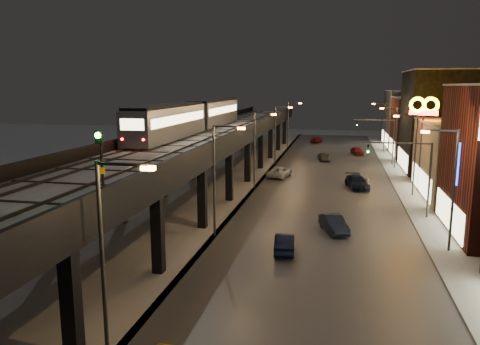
{
  "coord_description": "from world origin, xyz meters",
  "views": [
    {
      "loc": [
        8.82,
        -22.01,
        11.97
      ],
      "look_at": [
        1.02,
        14.79,
        5.0
      ],
      "focal_mm": 35.0,
      "sensor_mm": 36.0,
      "label": 1
    }
  ],
  "objects_px": {
    "subway_train": "(195,116)",
    "car_mid_dark": "(324,157)",
    "car_far_white": "(316,140)",
    "car_onc_white": "(357,183)",
    "car_onc_dark": "(360,184)",
    "car_onc_red": "(357,151)",
    "car_near_white": "(285,243)",
    "car_onc_silver": "(334,225)",
    "rail_signal": "(100,151)",
    "car_mid_silver": "(279,172)"
  },
  "relations": [
    {
      "from": "car_onc_silver",
      "to": "car_onc_dark",
      "type": "relative_size",
      "value": 0.93
    },
    {
      "from": "car_near_white",
      "to": "car_onc_dark",
      "type": "distance_m",
      "value": 24.02
    },
    {
      "from": "car_mid_silver",
      "to": "car_onc_silver",
      "type": "bearing_deg",
      "value": 117.0
    },
    {
      "from": "car_near_white",
      "to": "car_far_white",
      "type": "xyz_separation_m",
      "value": [
        -1.09,
        67.97,
        0.01
      ]
    },
    {
      "from": "subway_train",
      "to": "car_near_white",
      "type": "bearing_deg",
      "value": -58.53
    },
    {
      "from": "car_mid_dark",
      "to": "car_onc_white",
      "type": "distance_m",
      "value": 21.3
    },
    {
      "from": "subway_train",
      "to": "car_mid_dark",
      "type": "distance_m",
      "value": 27.4
    },
    {
      "from": "subway_train",
      "to": "car_onc_red",
      "type": "height_order",
      "value": "subway_train"
    },
    {
      "from": "car_onc_red",
      "to": "subway_train",
      "type": "bearing_deg",
      "value": -140.71
    },
    {
      "from": "car_far_white",
      "to": "rail_signal",
      "type": "bearing_deg",
      "value": 103.94
    },
    {
      "from": "car_mid_silver",
      "to": "car_mid_dark",
      "type": "relative_size",
      "value": 1.16
    },
    {
      "from": "car_onc_silver",
      "to": "car_onc_red",
      "type": "bearing_deg",
      "value": 66.42
    },
    {
      "from": "car_onc_dark",
      "to": "car_onc_white",
      "type": "bearing_deg",
      "value": 178.46
    },
    {
      "from": "car_near_white",
      "to": "car_mid_dark",
      "type": "bearing_deg",
      "value": -97.0
    },
    {
      "from": "car_onc_silver",
      "to": "car_onc_red",
      "type": "relative_size",
      "value": 1.04
    },
    {
      "from": "car_onc_dark",
      "to": "subway_train",
      "type": "bearing_deg",
      "value": -175.91
    },
    {
      "from": "car_far_white",
      "to": "car_onc_white",
      "type": "height_order",
      "value": "car_onc_white"
    },
    {
      "from": "car_mid_dark",
      "to": "car_onc_dark",
      "type": "bearing_deg",
      "value": 96.43
    },
    {
      "from": "car_onc_dark",
      "to": "car_onc_red",
      "type": "relative_size",
      "value": 1.12
    },
    {
      "from": "car_onc_silver",
      "to": "car_near_white",
      "type": "bearing_deg",
      "value": -141.54
    },
    {
      "from": "subway_train",
      "to": "car_mid_silver",
      "type": "height_order",
      "value": "subway_train"
    },
    {
      "from": "subway_train",
      "to": "car_onc_silver",
      "type": "xyz_separation_m",
      "value": [
        17.2,
        -17.0,
        -7.67
      ]
    },
    {
      "from": "car_near_white",
      "to": "car_onc_silver",
      "type": "bearing_deg",
      "value": -127.48
    },
    {
      "from": "car_far_white",
      "to": "car_onc_red",
      "type": "distance_m",
      "value": 18.11
    },
    {
      "from": "subway_train",
      "to": "car_onc_dark",
      "type": "xyz_separation_m",
      "value": [
        20.04,
        0.71,
        -7.73
      ]
    },
    {
      "from": "car_near_white",
      "to": "car_onc_white",
      "type": "relative_size",
      "value": 0.79
    },
    {
      "from": "car_far_white",
      "to": "car_onc_red",
      "type": "xyz_separation_m",
      "value": [
        7.97,
        -16.26,
        0.01
      ]
    },
    {
      "from": "car_onc_white",
      "to": "car_onc_red",
      "type": "relative_size",
      "value": 1.28
    },
    {
      "from": "car_mid_dark",
      "to": "car_far_white",
      "type": "height_order",
      "value": "car_far_white"
    },
    {
      "from": "car_onc_silver",
      "to": "car_onc_white",
      "type": "relative_size",
      "value": 0.81
    },
    {
      "from": "car_onc_dark",
      "to": "car_onc_white",
      "type": "relative_size",
      "value": 0.88
    },
    {
      "from": "car_mid_silver",
      "to": "car_far_white",
      "type": "distance_m",
      "value": 39.84
    },
    {
      "from": "subway_train",
      "to": "car_mid_dark",
      "type": "height_order",
      "value": "subway_train"
    },
    {
      "from": "car_mid_silver",
      "to": "car_mid_dark",
      "type": "distance_m",
      "value": 16.65
    },
    {
      "from": "car_mid_silver",
      "to": "car_onc_white",
      "type": "bearing_deg",
      "value": 161.97
    },
    {
      "from": "subway_train",
      "to": "car_onc_white",
      "type": "distance_m",
      "value": 21.08
    },
    {
      "from": "car_far_white",
      "to": "car_onc_dark",
      "type": "xyz_separation_m",
      "value": [
        7.38,
        -44.79,
        -0.05
      ]
    },
    {
      "from": "car_mid_silver",
      "to": "car_far_white",
      "type": "xyz_separation_m",
      "value": [
        2.87,
        39.74,
        -0.04
      ]
    },
    {
      "from": "car_mid_silver",
      "to": "car_far_white",
      "type": "bearing_deg",
      "value": -85.17
    },
    {
      "from": "car_onc_red",
      "to": "car_onc_silver",
      "type": "bearing_deg",
      "value": -109.74
    },
    {
      "from": "rail_signal",
      "to": "car_far_white",
      "type": "distance_m",
      "value": 81.3
    },
    {
      "from": "subway_train",
      "to": "car_onc_red",
      "type": "bearing_deg",
      "value": 54.79
    },
    {
      "from": "subway_train",
      "to": "car_far_white",
      "type": "height_order",
      "value": "subway_train"
    },
    {
      "from": "car_far_white",
      "to": "car_onc_dark",
      "type": "bearing_deg",
      "value": 117.73
    },
    {
      "from": "rail_signal",
      "to": "car_mid_dark",
      "type": "distance_m",
      "value": 57.94
    },
    {
      "from": "car_mid_dark",
      "to": "car_far_white",
      "type": "xyz_separation_m",
      "value": [
        -2.42,
        23.96,
        0.03
      ]
    },
    {
      "from": "rail_signal",
      "to": "car_onc_white",
      "type": "distance_m",
      "value": 39.11
    },
    {
      "from": "subway_train",
      "to": "car_near_white",
      "type": "xyz_separation_m",
      "value": [
        13.75,
        -22.47,
        -7.69
      ]
    },
    {
      "from": "car_near_white",
      "to": "car_onc_silver",
      "type": "height_order",
      "value": "car_onc_silver"
    },
    {
      "from": "car_far_white",
      "to": "car_onc_red",
      "type": "height_order",
      "value": "car_onc_red"
    }
  ]
}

